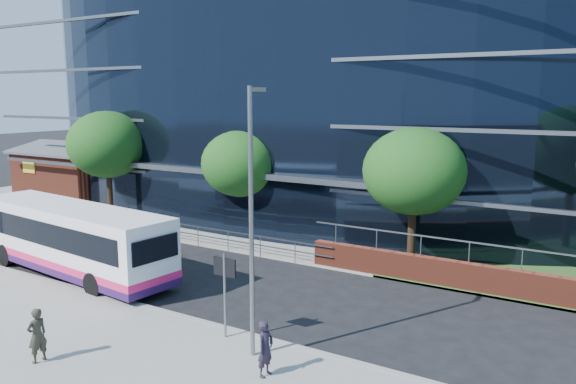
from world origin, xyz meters
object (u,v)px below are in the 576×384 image
Objects in this scene: brick_pavilion at (76,172)px; tree_far_a at (107,145)px; pedestrian_b at (37,335)px; tree_far_c at (414,172)px; tree_far_b at (240,164)px; pedestrian at (265,349)px; city_bus at (73,239)px; streetlight_east at (252,216)px; street_sign at (225,278)px.

tree_far_a is (9.00, -4.50, 2.92)m from brick_pavilion.
brick_pavilion reaches higher than pedestrian_b.
tree_far_c is (20.00, 0.00, -0.33)m from tree_far_a.
pedestrian is at bearing -51.36° from tree_far_b.
tree_far_c is at bearing 40.47° from city_bus.
tree_far_b is at bearing -11.88° from brick_pavilion.
pedestrian is (10.04, -12.55, -3.26)m from tree_far_b.
brick_pavilion is 29.98m from pedestrian_b.
pedestrian_b is (-5.12, -3.67, -3.47)m from streetlight_east.
tree_far_b reaches higher than street_sign.
tree_far_a is 0.87× the size of streetlight_east.
tree_far_a is 1.15× the size of tree_far_b.
pedestrian_b is (-3.62, -4.26, -1.18)m from street_sign.
tree_far_c reaches higher than pedestrian_b.
brick_pavilion is 1.08× the size of streetlight_east.
pedestrian_b is at bearing -112.41° from tree_far_c.
streetlight_east is 7.19m from pedestrian_b.
tree_far_a reaches higher than street_sign.
pedestrian_b is (-6.16, -2.79, 0.02)m from pedestrian.
brick_pavilion reaches higher than city_bus.
city_bus is at bearing 168.93° from street_sign.
tree_far_b is 16.40m from pedestrian.
street_sign is 13.54m from tree_far_b.
tree_far_a is 0.60× the size of city_bus.
tree_far_c is at bearing 0.00° from tree_far_a.
tree_far_a is 20.00m from tree_far_c.
tree_far_c is 12.58m from pedestrian.
streetlight_east is at bearing 51.63° from pedestrian.
street_sign is at bearing -31.17° from tree_far_a.
city_bus is at bearing 76.69° from pedestrian.
city_bus is (-11.48, 2.54, -2.80)m from streetlight_east.
streetlight_east is 3.74m from pedestrian.
tree_far_a is at bearing 136.84° from city_bus.
city_bus is at bearing -145.33° from tree_far_c.
tree_far_c reaches higher than city_bus.
pedestrian_b is (22.88, -19.34, -0.97)m from brick_pavilion.
brick_pavilion is 1.42× the size of tree_far_b.
pedestrian is at bearing -29.69° from brick_pavilion.
street_sign is at bearing -55.92° from tree_far_b.
tree_far_b is at bearing -162.46° from pedestrian_b.
streetlight_east is at bearing -6.68° from city_bus.
brick_pavilion is 19.55m from tree_far_b.
brick_pavilion is at bearing 171.18° from tree_far_c.
tree_far_a reaches higher than pedestrian_b.
brick_pavilion is 0.74× the size of city_bus.
tree_far_b reaches higher than pedestrian.
streetlight_east reaches higher than street_sign.
brick_pavilion is 1.23× the size of tree_far_a.
streetlight_east is (-1.00, -11.17, -0.10)m from tree_far_c.
tree_far_b is at bearing 124.08° from street_sign.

